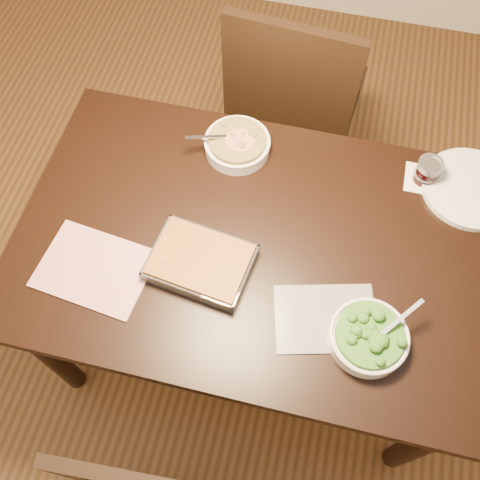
# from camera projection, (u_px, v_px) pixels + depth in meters

# --- Properties ---
(ground) EXTENTS (4.00, 4.00, 0.00)m
(ground) POSITION_uv_depth(u_px,v_px,m) (251.00, 327.00, 2.21)
(ground) COLOR #412912
(ground) RESTS_ON ground
(table) EXTENTS (1.40, 0.90, 0.75)m
(table) POSITION_uv_depth(u_px,v_px,m) (255.00, 257.00, 1.64)
(table) COLOR black
(table) RESTS_ON ground
(magazine_a) EXTENTS (0.33, 0.26, 0.01)m
(magazine_a) POSITION_uv_depth(u_px,v_px,m) (95.00, 269.00, 1.51)
(magazine_a) COLOR #9D2C39
(magazine_a) RESTS_ON table
(magazine_b) EXTENTS (0.31, 0.26, 0.00)m
(magazine_b) POSITION_uv_depth(u_px,v_px,m) (326.00, 318.00, 1.44)
(magazine_b) COLOR #222128
(magazine_b) RESTS_ON table
(coaster) EXTENTS (0.11, 0.11, 0.00)m
(coaster) POSITION_uv_depth(u_px,v_px,m) (423.00, 179.00, 1.66)
(coaster) COLOR white
(coaster) RESTS_ON table
(stew_bowl) EXTENTS (0.22, 0.21, 0.08)m
(stew_bowl) POSITION_uv_depth(u_px,v_px,m) (237.00, 144.00, 1.69)
(stew_bowl) COLOR white
(stew_bowl) RESTS_ON table
(broccoli_bowl) EXTENTS (0.21, 0.21, 0.08)m
(broccoli_bowl) POSITION_uv_depth(u_px,v_px,m) (368.00, 337.00, 1.39)
(broccoli_bowl) COLOR white
(broccoli_bowl) RESTS_ON table
(baking_dish) EXTENTS (0.30, 0.24, 0.05)m
(baking_dish) POSITION_uv_depth(u_px,v_px,m) (200.00, 262.00, 1.49)
(baking_dish) COLOR silver
(baking_dish) RESTS_ON table
(wine_tumbler) EXTENTS (0.07, 0.07, 0.08)m
(wine_tumbler) POSITION_uv_depth(u_px,v_px,m) (428.00, 171.00, 1.62)
(wine_tumbler) COLOR black
(wine_tumbler) RESTS_ON coaster
(dinner_plate) EXTENTS (0.30, 0.30, 0.02)m
(dinner_plate) POSITION_uv_depth(u_px,v_px,m) (471.00, 189.00, 1.63)
(dinner_plate) COLOR silver
(dinner_plate) RESTS_ON table
(chair_far) EXTENTS (0.51, 0.51, 1.00)m
(chair_far) POSITION_uv_depth(u_px,v_px,m) (294.00, 99.00, 2.07)
(chair_far) COLOR black
(chair_far) RESTS_ON ground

